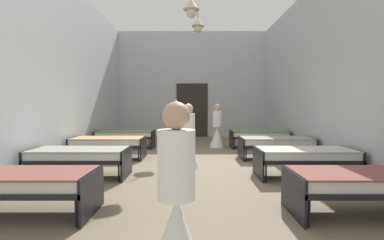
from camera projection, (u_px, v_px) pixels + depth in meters
The scene contains 14 objects.
ground_plane at pixel (192, 169), 6.47m from camera, with size 7.18×12.81×0.10m, color #7A6B56.
room_shell at pixel (192, 72), 7.73m from camera, with size 6.98×12.41×4.72m.
bed_left_row_0 at pixel (20, 182), 3.60m from camera, with size 1.90×0.84×0.57m.
bed_right_row_0 at pixel (364, 182), 3.60m from camera, with size 1.90×0.84×0.57m.
bed_left_row_1 at pixel (79, 155), 5.50m from camera, with size 1.90×0.84×0.57m.
bed_right_row_1 at pixel (305, 155), 5.50m from camera, with size 1.90×0.84×0.57m.
bed_left_row_2 at pixel (108, 142), 7.39m from camera, with size 1.90×0.84×0.57m.
bed_right_row_2 at pixel (276, 142), 7.40m from camera, with size 1.90×0.84×0.57m.
bed_left_row_3 at pixel (125, 135), 9.29m from camera, with size 1.90×0.84×0.57m.
bed_right_row_3 at pixel (259, 135), 9.29m from camera, with size 1.90×0.84×0.57m.
nurse_near_aisle at pixel (217, 132), 9.44m from camera, with size 0.52×0.52×1.49m.
nurse_mid_aisle at pixel (176, 220), 2.21m from camera, with size 0.52×0.52×1.49m.
nurse_far_aisle at pixel (188, 145), 6.32m from camera, with size 0.52×0.52×1.49m.
potted_plant at pixel (187, 124), 10.53m from camera, with size 0.48×0.48×1.15m.
Camera 1 is at (-0.01, -6.40, 1.45)m, focal length 25.92 mm.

